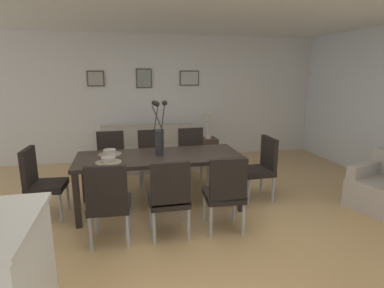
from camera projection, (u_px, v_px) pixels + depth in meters
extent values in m
plane|color=tan|center=(183.00, 226.00, 3.76)|extent=(9.00, 9.00, 0.00)
cube|color=silver|center=(154.00, 98.00, 6.56)|extent=(9.00, 0.10, 2.60)
cube|color=white|center=(175.00, 0.00, 3.54)|extent=(9.00, 7.20, 0.08)
cube|color=black|center=(160.00, 157.00, 4.18)|extent=(2.20, 0.90, 0.05)
cube|color=black|center=(223.00, 169.00, 4.85)|extent=(0.07, 0.07, 0.69)
cube|color=black|center=(84.00, 179.00, 4.41)|extent=(0.07, 0.07, 0.69)
cube|color=black|center=(242.00, 187.00, 4.11)|extent=(0.07, 0.07, 0.69)
cube|color=black|center=(77.00, 201.00, 3.67)|extent=(0.07, 0.07, 0.69)
cube|color=black|center=(110.00, 205.00, 3.38)|extent=(0.47, 0.47, 0.08)
cube|color=black|center=(106.00, 189.00, 3.14)|extent=(0.42, 0.09, 0.48)
cylinder|color=#9EA0A5|center=(129.00, 215.00, 3.64)|extent=(0.04, 0.04, 0.38)
cylinder|color=#9EA0A5|center=(96.00, 217.00, 3.58)|extent=(0.04, 0.04, 0.38)
cylinder|color=#9EA0A5|center=(128.00, 231.00, 3.27)|extent=(0.04, 0.04, 0.38)
cylinder|color=#9EA0A5|center=(91.00, 234.00, 3.22)|extent=(0.04, 0.04, 0.38)
cube|color=black|center=(111.00, 165.00, 4.83)|extent=(0.44, 0.44, 0.08)
cube|color=black|center=(111.00, 146.00, 4.95)|extent=(0.42, 0.06, 0.48)
cylinder|color=#9EA0A5|center=(99.00, 184.00, 4.66)|extent=(0.04, 0.04, 0.38)
cylinder|color=#9EA0A5|center=(125.00, 182.00, 4.74)|extent=(0.04, 0.04, 0.38)
cylinder|color=#9EA0A5|center=(100.00, 176.00, 5.02)|extent=(0.04, 0.04, 0.38)
cylinder|color=#9EA0A5|center=(124.00, 174.00, 5.10)|extent=(0.04, 0.04, 0.38)
cube|color=black|center=(169.00, 200.00, 3.50)|extent=(0.44, 0.44, 0.08)
cube|color=black|center=(171.00, 184.00, 3.26)|extent=(0.42, 0.06, 0.48)
cylinder|color=#9EA0A5|center=(182.00, 210.00, 3.78)|extent=(0.04, 0.04, 0.38)
cylinder|color=#9EA0A5|center=(151.00, 213.00, 3.70)|extent=(0.04, 0.04, 0.38)
cylinder|color=#9EA0A5|center=(188.00, 224.00, 3.41)|extent=(0.04, 0.04, 0.38)
cylinder|color=#9EA0A5|center=(154.00, 228.00, 3.33)|extent=(0.04, 0.04, 0.38)
cube|color=black|center=(153.00, 163.00, 4.96)|extent=(0.46, 0.46, 0.08)
cube|color=black|center=(151.00, 144.00, 5.08)|extent=(0.42, 0.08, 0.48)
cylinder|color=#9EA0A5|center=(143.00, 181.00, 4.78)|extent=(0.04, 0.04, 0.38)
cylinder|color=#9EA0A5|center=(167.00, 179.00, 4.88)|extent=(0.04, 0.04, 0.38)
cylinder|color=#9EA0A5|center=(140.00, 173.00, 5.14)|extent=(0.04, 0.04, 0.38)
cylinder|color=#9EA0A5|center=(163.00, 172.00, 5.24)|extent=(0.04, 0.04, 0.38)
cube|color=black|center=(224.00, 195.00, 3.63)|extent=(0.47, 0.47, 0.08)
cube|color=black|center=(228.00, 180.00, 3.39)|extent=(0.42, 0.09, 0.48)
cylinder|color=#9EA0A5|center=(234.00, 206.00, 3.90)|extent=(0.04, 0.04, 0.38)
cylinder|color=#9EA0A5|center=(205.00, 208.00, 3.84)|extent=(0.04, 0.04, 0.38)
cylinder|color=#9EA0A5|center=(243.00, 220.00, 3.53)|extent=(0.04, 0.04, 0.38)
cylinder|color=#9EA0A5|center=(211.00, 222.00, 3.48)|extent=(0.04, 0.04, 0.38)
cube|color=black|center=(193.00, 160.00, 5.11)|extent=(0.45, 0.45, 0.08)
cube|color=black|center=(191.00, 142.00, 5.23)|extent=(0.42, 0.07, 0.48)
cylinder|color=#9EA0A5|center=(185.00, 178.00, 4.93)|extent=(0.04, 0.04, 0.38)
cylinder|color=#9EA0A5|center=(208.00, 176.00, 5.03)|extent=(0.04, 0.04, 0.38)
cylinder|color=#9EA0A5|center=(180.00, 171.00, 5.29)|extent=(0.04, 0.04, 0.38)
cylinder|color=#9EA0A5|center=(201.00, 169.00, 5.39)|extent=(0.04, 0.04, 0.38)
cube|color=black|center=(47.00, 186.00, 3.92)|extent=(0.47, 0.47, 0.08)
cube|color=black|center=(29.00, 167.00, 3.84)|extent=(0.09, 0.42, 0.48)
cylinder|color=#9EA0A5|center=(61.00, 208.00, 3.82)|extent=(0.04, 0.04, 0.38)
cylinder|color=#9EA0A5|center=(68.00, 196.00, 4.19)|extent=(0.04, 0.04, 0.38)
cylinder|color=#9EA0A5|center=(28.00, 210.00, 3.76)|extent=(0.04, 0.04, 0.38)
cylinder|color=#9EA0A5|center=(38.00, 198.00, 4.13)|extent=(0.04, 0.04, 0.38)
cube|color=black|center=(256.00, 171.00, 4.52)|extent=(0.45, 0.45, 0.08)
cube|color=black|center=(269.00, 153.00, 4.50)|extent=(0.07, 0.42, 0.48)
cylinder|color=#9EA0A5|center=(238.00, 183.00, 4.71)|extent=(0.04, 0.04, 0.38)
cylinder|color=#9EA0A5|center=(249.00, 192.00, 4.35)|extent=(0.04, 0.04, 0.38)
cylinder|color=#9EA0A5|center=(261.00, 181.00, 4.79)|extent=(0.04, 0.04, 0.38)
cylinder|color=#9EA0A5|center=(273.00, 190.00, 4.43)|extent=(0.04, 0.04, 0.38)
cylinder|color=#232326|center=(159.00, 143.00, 4.13)|extent=(0.11, 0.11, 0.34)
cylinder|color=black|center=(163.00, 118.00, 4.09)|extent=(0.05, 0.12, 0.37)
sphere|color=black|center=(165.00, 103.00, 4.06)|extent=(0.07, 0.07, 0.07)
cylinder|color=black|center=(156.00, 118.00, 4.10)|extent=(0.08, 0.05, 0.38)
sphere|color=black|center=(154.00, 103.00, 4.08)|extent=(0.07, 0.07, 0.07)
cylinder|color=black|center=(158.00, 119.00, 4.00)|extent=(0.15, 0.06, 0.36)
sphere|color=black|center=(157.00, 104.00, 3.92)|extent=(0.07, 0.07, 0.07)
cylinder|color=#7F705B|center=(109.00, 162.00, 3.84)|extent=(0.32, 0.32, 0.01)
cylinder|color=#B2ADA3|center=(108.00, 160.00, 3.83)|extent=(0.17, 0.17, 0.06)
cylinder|color=gray|center=(108.00, 158.00, 3.83)|extent=(0.13, 0.13, 0.04)
cylinder|color=#7F705B|center=(110.00, 154.00, 4.22)|extent=(0.32, 0.32, 0.01)
cylinder|color=#B2ADA3|center=(110.00, 152.00, 4.21)|extent=(0.17, 0.17, 0.06)
cylinder|color=gray|center=(110.00, 151.00, 4.21)|extent=(0.13, 0.13, 0.04)
cube|color=#A89E8E|center=(149.00, 157.00, 6.03)|extent=(1.81, 0.84, 0.42)
cube|color=#A89E8E|center=(147.00, 134.00, 6.26)|extent=(1.81, 0.16, 0.38)
cube|color=#A89E8E|center=(192.00, 140.00, 6.14)|extent=(0.10, 0.84, 0.20)
cube|color=#A89E8E|center=(103.00, 144.00, 5.78)|extent=(0.10, 0.84, 0.20)
cube|color=#3D2D23|center=(208.00, 151.00, 6.36)|extent=(0.36, 0.36, 0.52)
cylinder|color=beige|center=(208.00, 136.00, 6.29)|extent=(0.12, 0.12, 0.08)
cylinder|color=beige|center=(208.00, 128.00, 6.25)|extent=(0.02, 0.02, 0.30)
cone|color=silver|center=(208.00, 118.00, 6.20)|extent=(0.22, 0.22, 0.18)
cube|color=#ADA399|center=(365.00, 169.00, 4.38)|extent=(0.69, 0.34, 0.18)
cube|color=#473828|center=(96.00, 79.00, 6.15)|extent=(0.33, 0.02, 0.31)
cube|color=#9E9389|center=(96.00, 79.00, 6.14)|extent=(0.28, 0.01, 0.26)
cube|color=#473828|center=(144.00, 78.00, 6.36)|extent=(0.32, 0.02, 0.39)
cube|color=gray|center=(144.00, 78.00, 6.35)|extent=(0.27, 0.01, 0.34)
cube|color=#473828|center=(189.00, 78.00, 6.56)|extent=(0.42, 0.02, 0.32)
cube|color=#B2B2AD|center=(190.00, 78.00, 6.55)|extent=(0.37, 0.01, 0.27)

